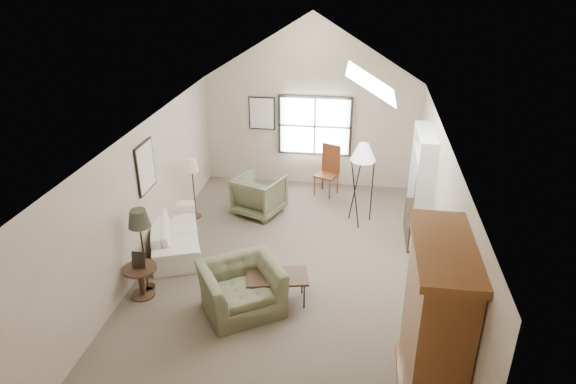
# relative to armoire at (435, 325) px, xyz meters

# --- Properties ---
(room_shell) EXTENTS (5.01, 8.01, 4.00)m
(room_shell) POSITION_rel_armoire_xyz_m (-2.18, 2.40, 2.11)
(room_shell) COLOR brown
(room_shell) RESTS_ON ground
(window) EXTENTS (1.72, 0.08, 1.42)m
(window) POSITION_rel_armoire_xyz_m (-2.08, 6.36, 0.35)
(window) COLOR black
(window) RESTS_ON room_shell
(skylight) EXTENTS (0.80, 1.20, 0.52)m
(skylight) POSITION_rel_armoire_xyz_m (-0.88, 3.30, 2.12)
(skylight) COLOR white
(skylight) RESTS_ON room_shell
(wall_art) EXTENTS (1.97, 3.71, 0.88)m
(wall_art) POSITION_rel_armoire_xyz_m (-4.06, 4.34, 0.63)
(wall_art) COLOR black
(wall_art) RESTS_ON room_shell
(armoire) EXTENTS (0.60, 1.50, 2.20)m
(armoire) POSITION_rel_armoire_xyz_m (0.00, 0.00, 0.00)
(armoire) COLOR brown
(armoire) RESTS_ON ground
(tv_alcove) EXTENTS (0.32, 1.30, 2.10)m
(tv_alcove) POSITION_rel_armoire_xyz_m (0.16, 4.00, 0.05)
(tv_alcove) COLOR white
(tv_alcove) RESTS_ON ground
(media_console) EXTENTS (0.34, 1.18, 0.60)m
(media_console) POSITION_rel_armoire_xyz_m (0.14, 4.00, -0.80)
(media_console) COLOR #382316
(media_console) RESTS_ON ground
(tv_panel) EXTENTS (0.05, 0.90, 0.55)m
(tv_panel) POSITION_rel_armoire_xyz_m (0.14, 4.00, -0.18)
(tv_panel) COLOR black
(tv_panel) RESTS_ON media_console
(sofa) EXTENTS (1.55, 2.30, 0.63)m
(sofa) POSITION_rel_armoire_xyz_m (-4.38, 3.05, -0.79)
(sofa) COLOR white
(sofa) RESTS_ON ground
(armchair_near) EXTENTS (1.56, 1.52, 0.77)m
(armchair_near) POSITION_rel_armoire_xyz_m (-2.69, 1.35, -0.71)
(armchair_near) COLOR #686848
(armchair_near) RESTS_ON ground
(armchair_far) EXTENTS (1.19, 1.21, 0.85)m
(armchair_far) POSITION_rel_armoire_xyz_m (-3.07, 4.63, -0.67)
(armchair_far) COLOR #5E6547
(armchair_far) RESTS_ON ground
(coffee_table) EXTENTS (1.06, 0.73, 0.49)m
(coffee_table) POSITION_rel_armoire_xyz_m (-2.18, 1.62, -0.85)
(coffee_table) COLOR #3D2419
(coffee_table) RESTS_ON ground
(bowl) EXTENTS (0.27, 0.27, 0.06)m
(bowl) POSITION_rel_armoire_xyz_m (-2.18, 1.62, -0.58)
(bowl) COLOR #3A2917
(bowl) RESTS_ON coffee_table
(side_table) EXTENTS (0.69, 0.69, 0.54)m
(side_table) POSITION_rel_armoire_xyz_m (-4.38, 1.45, -0.83)
(side_table) COLOR #3D2719
(side_table) RESTS_ON ground
(side_chair) EXTENTS (0.59, 0.59, 1.16)m
(side_chair) POSITION_rel_armoire_xyz_m (-1.73, 5.79, -0.52)
(side_chair) COLOR brown
(side_chair) RESTS_ON ground
(tripod_lamp) EXTENTS (0.63, 0.63, 1.77)m
(tripod_lamp) POSITION_rel_armoire_xyz_m (-0.94, 4.50, -0.21)
(tripod_lamp) COLOR silver
(tripod_lamp) RESTS_ON ground
(dark_lamp) EXTENTS (0.46, 0.46, 1.49)m
(dark_lamp) POSITION_rel_armoire_xyz_m (-4.38, 1.65, -0.35)
(dark_lamp) COLOR black
(dark_lamp) RESTS_ON ground
(tan_lamp) EXTENTS (0.35, 0.35, 1.34)m
(tan_lamp) POSITION_rel_armoire_xyz_m (-4.38, 4.25, -0.43)
(tan_lamp) COLOR tan
(tan_lamp) RESTS_ON ground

